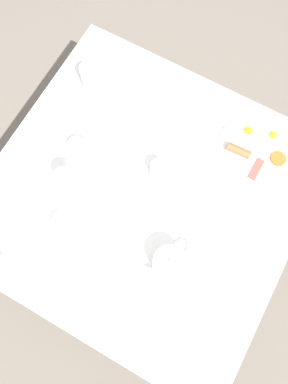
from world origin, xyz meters
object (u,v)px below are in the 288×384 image
object	(u,v)px
teacup_with_saucer_right	(79,150)
water_glass_tall	(67,182)
spoon_for_tea	(18,203)
water_glass_short	(92,79)
napkin_folded	(147,129)
knife_by_plate	(250,242)
teapot_near	(170,263)
breakfast_plate	(257,150)
creamer_jug	(158,169)
teacup_with_saucer_left	(62,229)
fork_by_plate	(219,313)

from	to	relation	value
teacup_with_saucer_right	water_glass_tall	xyz separation A→B (m)	(0.13, 0.04, 0.04)
spoon_for_tea	water_glass_short	bearing A→B (deg)	-179.83
napkin_folded	knife_by_plate	xyz separation A→B (m)	(0.20, 0.53, -0.00)
teapot_near	water_glass_tall	bearing A→B (deg)	-70.17
breakfast_plate	teacup_with_saucer_right	bearing A→B (deg)	-59.99
knife_by_plate	creamer_jug	bearing A→B (deg)	-99.97
water_glass_short	teacup_with_saucer_left	bearing A→B (deg)	20.44
breakfast_plate	fork_by_plate	world-z (taller)	breakfast_plate
creamer_jug	fork_by_plate	bearing A→B (deg)	50.81
teacup_with_saucer_right	knife_by_plate	xyz separation A→B (m)	(-0.00, 0.70, -0.03)
breakfast_plate	teacup_with_saucer_right	world-z (taller)	teacup_with_saucer_right
creamer_jug	napkin_folded	world-z (taller)	creamer_jug
knife_by_plate	water_glass_tall	bearing A→B (deg)	-78.36
breakfast_plate	fork_by_plate	xyz separation A→B (m)	(0.59, 0.13, -0.01)
water_glass_short	knife_by_plate	size ratio (longest dim) A/B	0.70
napkin_folded	fork_by_plate	bearing A→B (deg)	48.57
teapot_near	teacup_with_saucer_left	xyz separation A→B (m)	(0.08, -0.38, -0.02)
teacup_with_saucer_left	water_glass_tall	distance (m)	0.16
spoon_for_tea	fork_by_plate	bearing A→B (deg)	90.94
teacup_with_saucer_right	fork_by_plate	size ratio (longest dim) A/B	1.08
teacup_with_saucer_left	napkin_folded	xyz separation A→B (m)	(-0.48, 0.07, -0.02)
water_glass_short	fork_by_plate	xyz separation A→B (m)	(0.52, 0.80, -0.07)
creamer_jug	water_glass_tall	bearing A→B (deg)	-50.62
spoon_for_tea	napkin_folded	bearing A→B (deg)	151.08
knife_by_plate	napkin_folded	bearing A→B (deg)	-111.26
water_glass_tall	knife_by_plate	size ratio (longest dim) A/B	0.65
teacup_with_saucer_left	water_glass_short	bearing A→B (deg)	-159.56
breakfast_plate	spoon_for_tea	xyz separation A→B (m)	(0.61, -0.67, -0.01)
water_glass_short	knife_by_plate	bearing A→B (deg)	72.12
water_glass_tall	creamer_jug	distance (m)	0.33
water_glass_short	fork_by_plate	size ratio (longest dim) A/B	1.01
napkin_folded	breakfast_plate	bearing A→B (deg)	107.09
creamer_jug	fork_by_plate	distance (m)	0.53
teapot_near	napkin_folded	distance (m)	0.52
teapot_near	teacup_with_saucer_left	world-z (taller)	teapot_near
breakfast_plate	teapot_near	world-z (taller)	teapot_near
creamer_jug	napkin_folded	bearing A→B (deg)	-138.14
creamer_jug	teapot_near	bearing A→B (deg)	34.93
spoon_for_tea	teapot_near	bearing A→B (deg)	97.29
breakfast_plate	teacup_with_saucer_right	distance (m)	0.66
creamer_jug	fork_by_plate	size ratio (longest dim) A/B	0.62
napkin_folded	knife_by_plate	distance (m)	0.56
breakfast_plate	water_glass_tall	xyz separation A→B (m)	(0.46, -0.53, 0.06)
knife_by_plate	teacup_with_saucer_right	bearing A→B (deg)	-89.78
teapot_near	water_glass_short	xyz separation A→B (m)	(-0.46, -0.58, 0.02)
water_glass_short	fork_by_plate	world-z (taller)	water_glass_short
water_glass_tall	fork_by_plate	bearing A→B (deg)	78.98
teapot_near	fork_by_plate	distance (m)	0.23
teacup_with_saucer_right	water_glass_short	bearing A→B (deg)	-159.31
teacup_with_saucer_left	creamer_jug	xyz separation A→B (m)	(-0.35, 0.19, 0.01)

